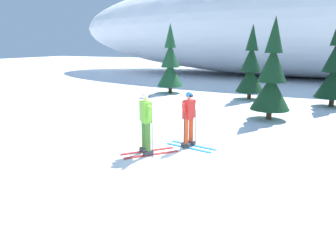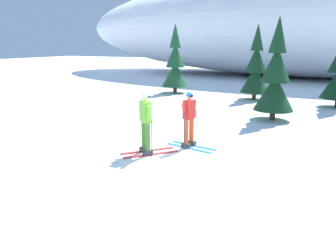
{
  "view_description": "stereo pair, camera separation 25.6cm",
  "coord_description": "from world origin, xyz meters",
  "px_view_note": "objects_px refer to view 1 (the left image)",
  "views": [
    {
      "loc": [
        3.11,
        -7.77,
        3.18
      ],
      "look_at": [
        -0.79,
        0.7,
        0.95
      ],
      "focal_mm": 34.03,
      "sensor_mm": 36.0,
      "label": 1
    },
    {
      "loc": [
        3.34,
        -7.66,
        3.18
      ],
      "look_at": [
        -0.79,
        0.7,
        0.95
      ],
      "focal_mm": 34.03,
      "sensor_mm": 36.0,
      "label": 2
    }
  ],
  "objects_px": {
    "pine_tree_far_right": "(336,68)",
    "skier_lime_jacket": "(146,122)",
    "pine_tree_center_right": "(272,77)",
    "skier_red_jacket": "(189,118)",
    "pine_tree_center_left": "(251,68)",
    "pine_tree_far_left": "(170,64)"
  },
  "relations": [
    {
      "from": "pine_tree_far_right",
      "to": "skier_lime_jacket",
      "type": "bearing_deg",
      "value": -116.62
    },
    {
      "from": "pine_tree_center_right",
      "to": "pine_tree_far_right",
      "type": "relative_size",
      "value": 0.91
    },
    {
      "from": "skier_red_jacket",
      "to": "pine_tree_far_right",
      "type": "height_order",
      "value": "pine_tree_far_right"
    },
    {
      "from": "skier_red_jacket",
      "to": "skier_lime_jacket",
      "type": "distance_m",
      "value": 1.46
    },
    {
      "from": "pine_tree_center_left",
      "to": "pine_tree_center_right",
      "type": "relative_size",
      "value": 1.0
    },
    {
      "from": "skier_lime_jacket",
      "to": "pine_tree_far_right",
      "type": "relative_size",
      "value": 0.39
    },
    {
      "from": "skier_lime_jacket",
      "to": "pine_tree_far_left",
      "type": "xyz_separation_m",
      "value": [
        -4.36,
        11.36,
        0.89
      ]
    },
    {
      "from": "skier_lime_jacket",
      "to": "pine_tree_center_right",
      "type": "distance_m",
      "value": 6.78
    },
    {
      "from": "skier_lime_jacket",
      "to": "pine_tree_far_right",
      "type": "height_order",
      "value": "pine_tree_far_right"
    },
    {
      "from": "pine_tree_center_left",
      "to": "skier_lime_jacket",
      "type": "bearing_deg",
      "value": -94.72
    },
    {
      "from": "skier_lime_jacket",
      "to": "pine_tree_far_right",
      "type": "xyz_separation_m",
      "value": [
        5.26,
        10.49,
        0.99
      ]
    },
    {
      "from": "skier_lime_jacket",
      "to": "skier_red_jacket",
      "type": "bearing_deg",
      "value": 52.42
    },
    {
      "from": "pine_tree_center_left",
      "to": "pine_tree_center_right",
      "type": "bearing_deg",
      "value": -70.05
    },
    {
      "from": "pine_tree_far_left",
      "to": "skier_lime_jacket",
      "type": "bearing_deg",
      "value": -69.02
    },
    {
      "from": "skier_lime_jacket",
      "to": "pine_tree_center_left",
      "type": "relative_size",
      "value": 0.43
    },
    {
      "from": "skier_red_jacket",
      "to": "skier_lime_jacket",
      "type": "height_order",
      "value": "skier_lime_jacket"
    },
    {
      "from": "skier_red_jacket",
      "to": "pine_tree_center_left",
      "type": "xyz_separation_m",
      "value": [
        0.02,
        9.9,
        0.88
      ]
    },
    {
      "from": "skier_red_jacket",
      "to": "skier_lime_jacket",
      "type": "bearing_deg",
      "value": -127.58
    },
    {
      "from": "skier_red_jacket",
      "to": "pine_tree_center_right",
      "type": "height_order",
      "value": "pine_tree_center_right"
    },
    {
      "from": "skier_red_jacket",
      "to": "pine_tree_center_right",
      "type": "relative_size",
      "value": 0.41
    },
    {
      "from": "pine_tree_far_left",
      "to": "pine_tree_center_right",
      "type": "distance_m",
      "value": 8.75
    },
    {
      "from": "pine_tree_center_left",
      "to": "pine_tree_far_right",
      "type": "bearing_deg",
      "value": -7.48
    }
  ]
}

